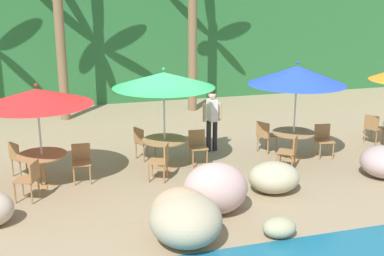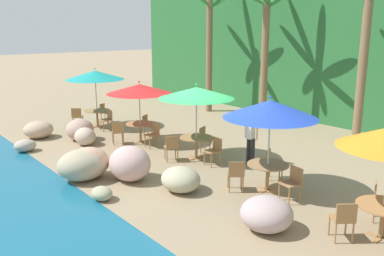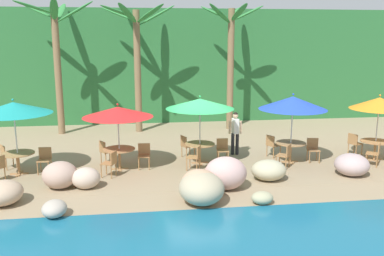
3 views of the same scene
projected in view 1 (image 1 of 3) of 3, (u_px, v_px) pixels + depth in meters
name	position (u px, v px, depth m)	size (l,w,h in m)	color
ground_plane	(167.00, 170.00, 12.08)	(120.00, 120.00, 0.00)	#937F60
terrace_deck	(167.00, 170.00, 12.08)	(18.00, 5.20, 0.01)	#937F60
foliage_backdrop	(113.00, 23.00, 19.60)	(28.00, 2.40, 6.00)	#286633
rock_seawall	(160.00, 203.00, 9.24)	(11.90, 3.06, 1.00)	tan
umbrella_red	(37.00, 97.00, 10.59)	(2.42, 2.42, 2.34)	silver
dining_table_red	(42.00, 160.00, 10.98)	(1.10, 1.10, 0.74)	#A37547
chair_red_seaward	(81.00, 160.00, 11.26)	(0.45, 0.46, 0.87)	#9E7042
chair_red_inland	(19.00, 157.00, 11.48)	(0.59, 0.58, 0.87)	#9E7042
chair_red_left	(30.00, 178.00, 10.18)	(0.56, 0.55, 0.87)	#9E7042
umbrella_green	(164.00, 80.00, 11.66)	(2.46, 2.46, 2.51)	silver
dining_table_green	(165.00, 144.00, 12.08)	(1.10, 1.10, 0.74)	#A37547
chair_green_seaward	(198.00, 145.00, 12.38)	(0.44, 0.45, 0.87)	#9E7042
chair_green_inland	(142.00, 141.00, 12.69)	(0.56, 0.55, 0.87)	#9E7042
chair_green_left	(162.00, 160.00, 11.29)	(0.56, 0.56, 0.87)	#9E7042
umbrella_blue	(297.00, 75.00, 12.27)	(2.45, 2.45, 2.56)	silver
dining_table_blue	(293.00, 137.00, 12.70)	(1.10, 1.10, 0.74)	#A37547
chair_blue_seaward	(323.00, 138.00, 12.93)	(0.48, 0.49, 0.87)	#9E7042
chair_blue_inland	(265.00, 134.00, 13.26)	(0.57, 0.57, 0.87)	#9E7042
chair_blue_left	(290.00, 150.00, 11.94)	(0.60, 0.59, 0.87)	#9E7042
chair_orange_inland	(373.00, 127.00, 13.99)	(0.56, 0.56, 0.87)	#9E7042
palm_tree_third	(193.00, 0.00, 17.13)	(3.06, 3.02, 6.09)	brown
waiter_in_white	(212.00, 116.00, 13.29)	(0.52, 0.36, 1.70)	#232328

